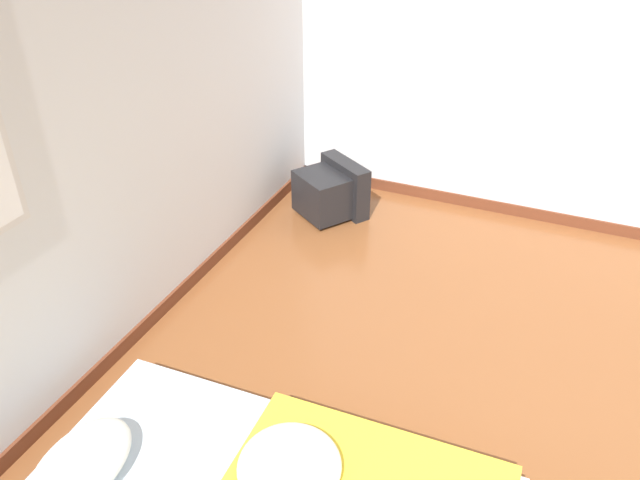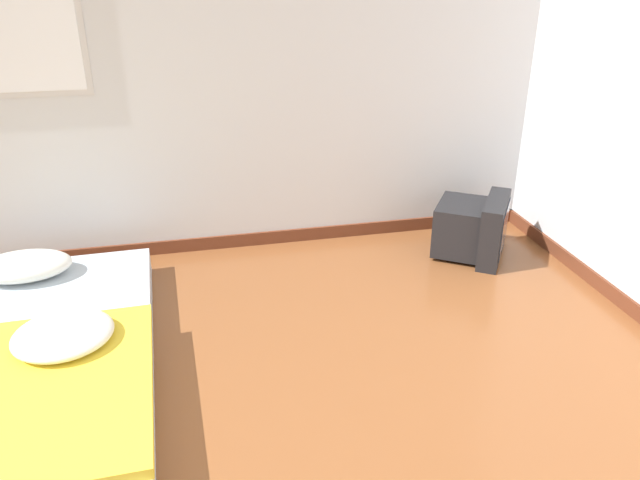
% 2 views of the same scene
% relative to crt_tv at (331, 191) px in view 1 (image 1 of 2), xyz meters
% --- Properties ---
extents(wall_back, '(8.09, 0.08, 2.60)m').
position_rel_crt_tv_xyz_m(wall_back, '(-2.31, 0.50, 1.10)').
color(wall_back, silver).
rests_on(wall_back, ground_plane).
extents(crt_tv, '(0.61, 0.61, 0.41)m').
position_rel_crt_tv_xyz_m(crt_tv, '(0.00, 0.00, 0.00)').
color(crt_tv, black).
rests_on(crt_tv, ground_plane).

